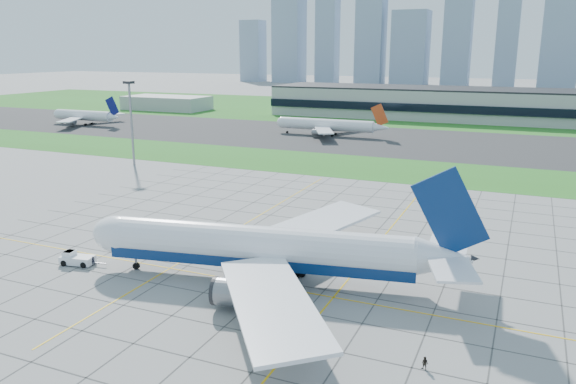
{
  "coord_description": "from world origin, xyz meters",
  "views": [
    {
      "loc": [
        41.46,
        -72.81,
        34.35
      ],
      "look_at": [
        -1.54,
        26.81,
        7.0
      ],
      "focal_mm": 35.0,
      "sensor_mm": 36.0,
      "label": 1
    }
  ],
  "objects_px": {
    "light_mast": "(131,113)",
    "crew_far": "(425,363)",
    "crew_near": "(93,261)",
    "distant_jet_1": "(328,125)",
    "airliner": "(262,248)",
    "pushback_tug": "(76,259)",
    "distant_jet_0": "(85,115)"
  },
  "relations": [
    {
      "from": "pushback_tug",
      "to": "crew_far",
      "type": "relative_size",
      "value": 5.17
    },
    {
      "from": "pushback_tug",
      "to": "crew_near",
      "type": "xyz_separation_m",
      "value": [
        3.05,
        0.67,
        -0.2
      ]
    },
    {
      "from": "light_mast",
      "to": "pushback_tug",
      "type": "distance_m",
      "value": 85.78
    },
    {
      "from": "pushback_tug",
      "to": "crew_far",
      "type": "bearing_deg",
      "value": -19.23
    },
    {
      "from": "light_mast",
      "to": "crew_far",
      "type": "xyz_separation_m",
      "value": [
        103.39,
        -80.84,
        -15.4
      ]
    },
    {
      "from": "pushback_tug",
      "to": "distant_jet_0",
      "type": "bearing_deg",
      "value": 121.91
    },
    {
      "from": "airliner",
      "to": "crew_near",
      "type": "relative_size",
      "value": 38.76
    },
    {
      "from": "airliner",
      "to": "distant_jet_0",
      "type": "bearing_deg",
      "value": 129.4
    },
    {
      "from": "pushback_tug",
      "to": "crew_far",
      "type": "distance_m",
      "value": 59.44
    },
    {
      "from": "distant_jet_0",
      "to": "pushback_tug",
      "type": "bearing_deg",
      "value": -47.77
    },
    {
      "from": "airliner",
      "to": "crew_near",
      "type": "height_order",
      "value": "airliner"
    },
    {
      "from": "distant_jet_1",
      "to": "light_mast",
      "type": "bearing_deg",
      "value": -112.57
    },
    {
      "from": "light_mast",
      "to": "airliner",
      "type": "relative_size",
      "value": 0.42
    },
    {
      "from": "crew_near",
      "to": "crew_far",
      "type": "distance_m",
      "value": 56.55
    },
    {
      "from": "distant_jet_0",
      "to": "distant_jet_1",
      "type": "relative_size",
      "value": 0.92
    },
    {
      "from": "distant_jet_0",
      "to": "airliner",
      "type": "bearing_deg",
      "value": -40.27
    },
    {
      "from": "light_mast",
      "to": "crew_far",
      "type": "height_order",
      "value": "light_mast"
    },
    {
      "from": "pushback_tug",
      "to": "distant_jet_0",
      "type": "height_order",
      "value": "distant_jet_0"
    },
    {
      "from": "crew_near",
      "to": "distant_jet_0",
      "type": "distance_m",
      "value": 192.25
    },
    {
      "from": "pushback_tug",
      "to": "crew_near",
      "type": "distance_m",
      "value": 3.12
    },
    {
      "from": "distant_jet_1",
      "to": "distant_jet_0",
      "type": "bearing_deg",
      "value": -173.64
    },
    {
      "from": "light_mast",
      "to": "pushback_tug",
      "type": "relative_size",
      "value": 3.17
    },
    {
      "from": "light_mast",
      "to": "crew_near",
      "type": "xyz_separation_m",
      "value": [
        47.71,
        -70.97,
        -15.39
      ]
    },
    {
      "from": "light_mast",
      "to": "distant_jet_0",
      "type": "xyz_separation_m",
      "value": [
        -83.47,
        69.52,
        -11.7
      ]
    },
    {
      "from": "airliner",
      "to": "crew_far",
      "type": "distance_m",
      "value": 31.62
    },
    {
      "from": "crew_far",
      "to": "distant_jet_0",
      "type": "height_order",
      "value": "distant_jet_0"
    },
    {
      "from": "crew_near",
      "to": "distant_jet_1",
      "type": "bearing_deg",
      "value": 25.51
    },
    {
      "from": "distant_jet_0",
      "to": "distant_jet_1",
      "type": "distance_m",
      "value": 118.57
    },
    {
      "from": "distant_jet_0",
      "to": "light_mast",
      "type": "bearing_deg",
      "value": -39.79
    },
    {
      "from": "crew_far",
      "to": "light_mast",
      "type": "bearing_deg",
      "value": 155.66
    },
    {
      "from": "crew_near",
      "to": "distant_jet_0",
      "type": "relative_size",
      "value": 0.04
    },
    {
      "from": "airliner",
      "to": "crew_far",
      "type": "height_order",
      "value": "airliner"
    }
  ]
}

